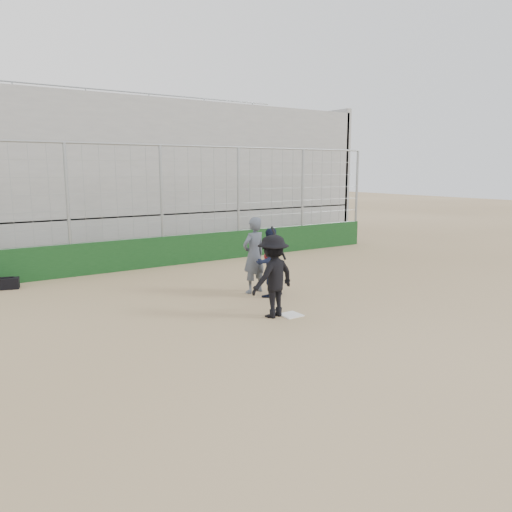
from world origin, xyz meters
TOP-DOWN VIEW (x-y plane):
  - ground at (0.00, 0.00)m, footprint 90.00×90.00m
  - home_plate at (0.00, 0.00)m, footprint 0.44×0.44m
  - backstop at (0.00, 7.00)m, footprint 18.10×0.25m
  - bleachers at (0.00, 11.95)m, footprint 20.25×6.70m
  - batter_at_plate at (-0.37, 0.17)m, footprint 1.30×0.91m
  - catcher_crouched at (0.59, 1.66)m, footprint 0.95×0.79m
  - umpire at (0.49, 2.23)m, footprint 0.81×0.61m
  - equipment_bag at (-4.95, 6.32)m, footprint 0.77×0.49m

SIDE VIEW (x-z plane):
  - ground at x=0.00m, z-range 0.00..0.00m
  - home_plate at x=0.00m, z-range 0.00..0.02m
  - equipment_bag at x=-4.95m, z-range -0.02..0.33m
  - catcher_crouched at x=0.59m, z-range 0.00..1.19m
  - umpire at x=0.49m, z-range 0.00..1.81m
  - batter_at_plate at x=-0.37m, z-range -0.07..1.90m
  - backstop at x=0.00m, z-range -1.06..2.98m
  - bleachers at x=0.00m, z-range -0.57..6.41m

